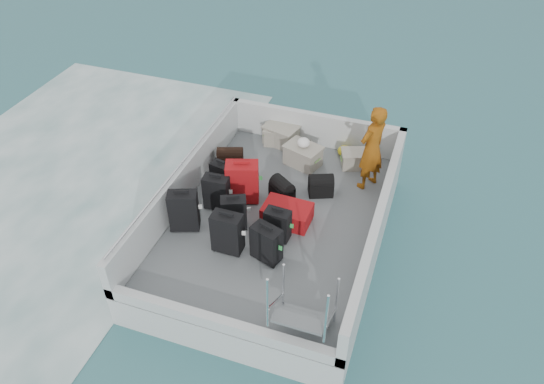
{
  "coord_description": "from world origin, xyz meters",
  "views": [
    {
      "loc": [
        2.18,
        -6.46,
        6.78
      ],
      "look_at": [
        -0.14,
        0.2,
        1.0
      ],
      "focal_mm": 35.0,
      "sensor_mm": 36.0,
      "label": 1
    }
  ],
  "objects_px": {
    "suitcase_7": "(278,225)",
    "crate_1": "(279,136)",
    "suitcase_1": "(217,193)",
    "crate_0": "(281,135)",
    "suitcase_0": "(184,211)",
    "crate_3": "(355,160)",
    "crate_2": "(303,156)",
    "suitcase_4": "(234,213)",
    "suitcase_2": "(222,176)",
    "passenger": "(372,148)",
    "suitcase_8": "(287,214)",
    "suitcase_6": "(266,244)",
    "suitcase_3": "(227,233)",
    "suitcase_5": "(242,182)"
  },
  "relations": [
    {
      "from": "crate_0",
      "to": "passenger",
      "type": "xyz_separation_m",
      "value": [
        1.94,
        -0.77,
        0.63
      ]
    },
    {
      "from": "suitcase_3",
      "to": "suitcase_0",
      "type": "bearing_deg",
      "value": 165.06
    },
    {
      "from": "suitcase_1",
      "to": "suitcase_4",
      "type": "height_order",
      "value": "suitcase_1"
    },
    {
      "from": "suitcase_2",
      "to": "crate_2",
      "type": "bearing_deg",
      "value": 57.35
    },
    {
      "from": "suitcase_3",
      "to": "crate_3",
      "type": "relative_size",
      "value": 1.41
    },
    {
      "from": "suitcase_3",
      "to": "crate_2",
      "type": "distance_m",
      "value": 2.67
    },
    {
      "from": "suitcase_6",
      "to": "passenger",
      "type": "bearing_deg",
      "value": 83.35
    },
    {
      "from": "suitcase_3",
      "to": "suitcase_5",
      "type": "xyz_separation_m",
      "value": [
        -0.24,
        1.25,
        0.03
      ]
    },
    {
      "from": "crate_3",
      "to": "crate_2",
      "type": "bearing_deg",
      "value": -164.69
    },
    {
      "from": "passenger",
      "to": "crate_3",
      "type": "bearing_deg",
      "value": -114.62
    },
    {
      "from": "suitcase_2",
      "to": "suitcase_5",
      "type": "height_order",
      "value": "suitcase_5"
    },
    {
      "from": "suitcase_6",
      "to": "suitcase_8",
      "type": "relative_size",
      "value": 0.79
    },
    {
      "from": "suitcase_4",
      "to": "crate_1",
      "type": "distance_m",
      "value": 2.67
    },
    {
      "from": "crate_3",
      "to": "passenger",
      "type": "height_order",
      "value": "passenger"
    },
    {
      "from": "crate_0",
      "to": "crate_2",
      "type": "distance_m",
      "value": 0.84
    },
    {
      "from": "suitcase_4",
      "to": "crate_2",
      "type": "xyz_separation_m",
      "value": [
        0.57,
        2.11,
        -0.12
      ]
    },
    {
      "from": "crate_0",
      "to": "crate_2",
      "type": "bearing_deg",
      "value": -41.16
    },
    {
      "from": "suitcase_1",
      "to": "crate_1",
      "type": "bearing_deg",
      "value": 76.94
    },
    {
      "from": "suitcase_2",
      "to": "suitcase_7",
      "type": "distance_m",
      "value": 1.67
    },
    {
      "from": "suitcase_7",
      "to": "suitcase_4",
      "type": "bearing_deg",
      "value": -176.68
    },
    {
      "from": "suitcase_7",
      "to": "suitcase_6",
      "type": "bearing_deg",
      "value": -88.0
    },
    {
      "from": "suitcase_0",
      "to": "suitcase_7",
      "type": "relative_size",
      "value": 1.28
    },
    {
      "from": "suitcase_0",
      "to": "suitcase_3",
      "type": "distance_m",
      "value": 0.91
    },
    {
      "from": "crate_3",
      "to": "suitcase_4",
      "type": "bearing_deg",
      "value": -123.08
    },
    {
      "from": "suitcase_0",
      "to": "suitcase_6",
      "type": "distance_m",
      "value": 1.54
    },
    {
      "from": "suitcase_7",
      "to": "suitcase_2",
      "type": "bearing_deg",
      "value": 150.18
    },
    {
      "from": "suitcase_1",
      "to": "passenger",
      "type": "relative_size",
      "value": 0.4
    },
    {
      "from": "suitcase_3",
      "to": "crate_1",
      "type": "relative_size",
      "value": 1.28
    },
    {
      "from": "suitcase_2",
      "to": "suitcase_7",
      "type": "xyz_separation_m",
      "value": [
        1.39,
        -0.93,
        0.02
      ]
    },
    {
      "from": "crate_3",
      "to": "passenger",
      "type": "distance_m",
      "value": 0.89
    },
    {
      "from": "suitcase_7",
      "to": "suitcase_3",
      "type": "bearing_deg",
      "value": -138.47
    },
    {
      "from": "passenger",
      "to": "suitcase_6",
      "type": "bearing_deg",
      "value": 5.77
    },
    {
      "from": "suitcase_0",
      "to": "crate_3",
      "type": "distance_m",
      "value": 3.54
    },
    {
      "from": "suitcase_6",
      "to": "passenger",
      "type": "xyz_separation_m",
      "value": [
        1.13,
        2.39,
        0.5
      ]
    },
    {
      "from": "suitcase_0",
      "to": "crate_2",
      "type": "distance_m",
      "value": 2.75
    },
    {
      "from": "suitcase_1",
      "to": "crate_0",
      "type": "bearing_deg",
      "value": 75.71
    },
    {
      "from": "suitcase_1",
      "to": "crate_3",
      "type": "xyz_separation_m",
      "value": [
        2.03,
        2.0,
        -0.17
      ]
    },
    {
      "from": "crate_3",
      "to": "suitcase_5",
      "type": "bearing_deg",
      "value": -135.66
    },
    {
      "from": "suitcase_7",
      "to": "suitcase_8",
      "type": "relative_size",
      "value": 0.72
    },
    {
      "from": "suitcase_6",
      "to": "crate_0",
      "type": "height_order",
      "value": "suitcase_6"
    },
    {
      "from": "suitcase_7",
      "to": "crate_1",
      "type": "xyz_separation_m",
      "value": [
        -0.88,
        2.67,
        -0.12
      ]
    },
    {
      "from": "suitcase_3",
      "to": "suitcase_7",
      "type": "xyz_separation_m",
      "value": [
        0.66,
        0.51,
        -0.07
      ]
    },
    {
      "from": "crate_3",
      "to": "suitcase_8",
      "type": "bearing_deg",
      "value": -111.68
    },
    {
      "from": "suitcase_0",
      "to": "crate_0",
      "type": "bearing_deg",
      "value": 55.88
    },
    {
      "from": "suitcase_7",
      "to": "passenger",
      "type": "relative_size",
      "value": 0.35
    },
    {
      "from": "suitcase_3",
      "to": "suitcase_4",
      "type": "bearing_deg",
      "value": 101.55
    },
    {
      "from": "suitcase_0",
      "to": "suitcase_8",
      "type": "bearing_deg",
      "value": 4.69
    },
    {
      "from": "crate_3",
      "to": "suitcase_2",
      "type": "bearing_deg",
      "value": -146.13
    },
    {
      "from": "suitcase_5",
      "to": "passenger",
      "type": "relative_size",
      "value": 0.47
    },
    {
      "from": "crate_1",
      "to": "crate_3",
      "type": "relative_size",
      "value": 1.1
    }
  ]
}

